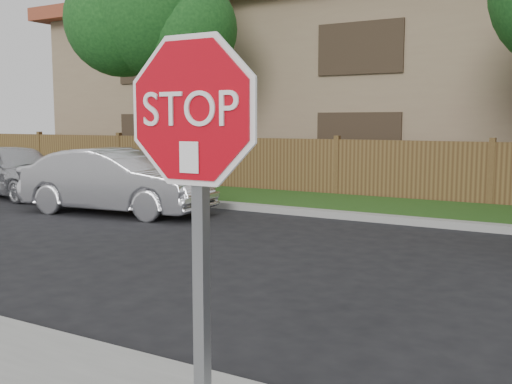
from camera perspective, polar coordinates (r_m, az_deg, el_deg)
The scene contains 7 objects.
far_curb at distance 12.37m, azimuth 18.92°, elevation -3.01°, with size 70.00×0.30×0.15m, color gray.
grass_strip at distance 13.97m, azimuth 20.31°, elevation -2.03°, with size 70.00×3.00×0.12m, color #1E4714.
fence at distance 15.45m, azimuth 21.49°, elevation 1.49°, with size 70.00×0.12×1.60m, color #4C331B.
tree_left at distance 17.85m, azimuth -10.12°, elevation 16.76°, with size 4.80×3.90×7.78m.
stop_sign at distance 2.90m, azimuth -5.84°, elevation 1.37°, with size 1.01×0.13×2.55m.
sedan_far_left at distance 17.93m, azimuth -21.96°, elevation 1.94°, with size 1.74×4.33×1.47m, color silver.
sedan_left at distance 13.90m, azimuth -13.16°, elevation 0.99°, with size 1.56×4.47×1.47m, color silver.
Camera 1 is at (2.42, -3.81, 2.10)m, focal length 42.00 mm.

